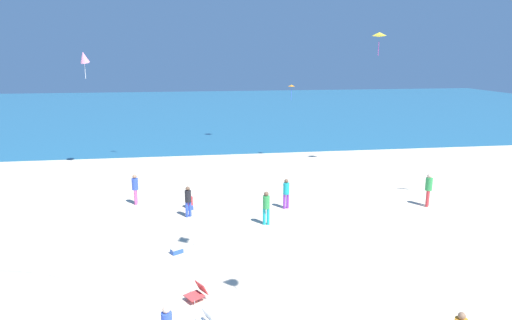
{
  "coord_description": "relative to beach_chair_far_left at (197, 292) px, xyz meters",
  "views": [
    {
      "loc": [
        -2.45,
        -10.5,
        7.73
      ],
      "look_at": [
        0.0,
        5.84,
        3.81
      ],
      "focal_mm": 31.67,
      "sensor_mm": 36.0,
      "label": 1
    }
  ],
  "objects": [
    {
      "name": "person_1",
      "position": [
        11.98,
        7.4,
        0.75
      ],
      "size": [
        0.48,
        0.48,
        1.74
      ],
      "rotation": [
        0.0,
        0.0,
        2.51
      ],
      "color": "red",
      "rests_on": "ground_plane"
    },
    {
      "name": "kite_orange",
      "position": [
        7.25,
        18.56,
        5.18
      ],
      "size": [
        0.44,
        0.4,
        1.1
      ],
      "rotation": [
        0.0,
        0.0,
        2.73
      ],
      "color": "orange"
    },
    {
      "name": "ground_plane",
      "position": [
        2.37,
        7.27,
        -0.25
      ],
      "size": [
        120.0,
        120.0,
        0.0
      ],
      "primitive_type": "plane",
      "color": "beige"
    },
    {
      "name": "beach_chair_far_left",
      "position": [
        0.0,
        0.0,
        0.0
      ],
      "size": [
        0.81,
        0.77,
        0.55
      ],
      "rotation": [
        0.0,
        0.0,
        3.69
      ],
      "color": "#D13D3D",
      "rests_on": "ground_plane"
    },
    {
      "name": "kite_pink",
      "position": [
        -6.57,
        17.59,
        7.22
      ],
      "size": [
        0.8,
        0.9,
        1.77
      ],
      "rotation": [
        0.0,
        0.0,
        2.8
      ],
      "color": "pink"
    },
    {
      "name": "person_7",
      "position": [
        4.67,
        8.15,
        0.64
      ],
      "size": [
        0.35,
        0.35,
        1.55
      ],
      "rotation": [
        0.0,
        0.0,
        4.86
      ],
      "color": "purple",
      "rests_on": "ground_plane"
    },
    {
      "name": "person_5",
      "position": [
        -0.25,
        7.67,
        0.63
      ],
      "size": [
        0.41,
        0.41,
        1.53
      ],
      "rotation": [
        0.0,
        0.0,
        2.03
      ],
      "color": "blue",
      "rests_on": "ground_plane"
    },
    {
      "name": "kite_yellow",
      "position": [
        12.17,
        15.19,
        8.65
      ],
      "size": [
        0.8,
        0.7,
        1.52
      ],
      "rotation": [
        0.0,
        0.0,
        5.91
      ],
      "color": "yellow"
    },
    {
      "name": "person_6",
      "position": [
        -0.2,
        8.95,
        0.04
      ],
      "size": [
        0.42,
        0.66,
        0.79
      ],
      "rotation": [
        0.0,
        0.0,
        4.86
      ],
      "color": "red",
      "rests_on": "ground_plane"
    },
    {
      "name": "ocean_water",
      "position": [
        2.37,
        51.1,
        -0.23
      ],
      "size": [
        120.0,
        60.0,
        0.05
      ],
      "primitive_type": "cube",
      "color": "#236084",
      "rests_on": "ground_plane"
    },
    {
      "name": "cooler_box",
      "position": [
        -0.74,
        3.59,
        -0.13
      ],
      "size": [
        0.55,
        0.49,
        0.24
      ],
      "rotation": [
        0.0,
        0.0,
        3.66
      ],
      "color": "#2D56B7",
      "rests_on": "ground_plane"
    },
    {
      "name": "person_8",
      "position": [
        -2.97,
        9.96,
        0.68
      ],
      "size": [
        0.34,
        0.34,
        1.62
      ],
      "rotation": [
        0.0,
        0.0,
        3.09
      ],
      "color": "#D8599E",
      "rests_on": "ground_plane"
    },
    {
      "name": "person_3",
      "position": [
        3.29,
        6.1,
        0.67
      ],
      "size": [
        0.39,
        0.39,
        1.59
      ],
      "rotation": [
        0.0,
        0.0,
        4.46
      ],
      "color": "#19ADB2",
      "rests_on": "ground_plane"
    }
  ]
}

